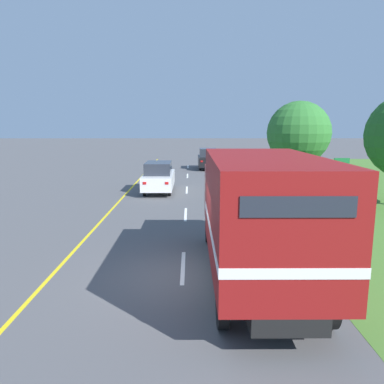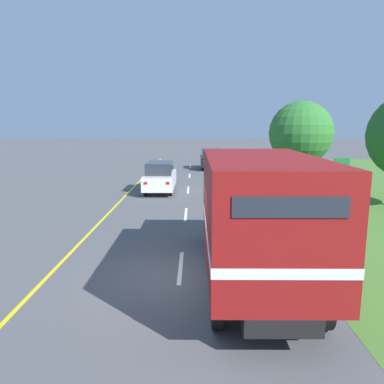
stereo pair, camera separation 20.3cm
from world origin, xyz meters
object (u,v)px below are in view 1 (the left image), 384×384
(delineator_post, at_px, (301,226))
(horse_trailer_truck, at_px, (258,211))
(lead_car_black_ahead, at_px, (208,159))
(highway_sign, at_px, (325,183))
(lead_car_white, at_px, (159,177))
(roadside_tree_mid, at_px, (299,133))

(delineator_post, bearing_deg, horse_trailer_truck, -121.74)
(lead_car_black_ahead, relative_size, highway_sign, 1.39)
(highway_sign, xyz_separation_m, delineator_post, (-1.38, -1.60, -1.36))
(horse_trailer_truck, distance_m, delineator_post, 4.64)
(lead_car_black_ahead, bearing_deg, horse_trailer_truck, -89.75)
(lead_car_black_ahead, height_order, highway_sign, highway_sign)
(delineator_post, bearing_deg, lead_car_white, 121.89)
(lead_car_black_ahead, xyz_separation_m, roadside_tree_mid, (6.10, -8.10, 2.57))
(roadside_tree_mid, distance_m, delineator_post, 14.43)
(horse_trailer_truck, relative_size, highway_sign, 2.71)
(lead_car_white, distance_m, lead_car_black_ahead, 12.52)
(lead_car_white, relative_size, highway_sign, 1.54)
(lead_car_white, bearing_deg, delineator_post, -58.11)
(horse_trailer_truck, relative_size, roadside_tree_mid, 1.33)
(highway_sign, distance_m, roadside_tree_mid, 12.35)
(roadside_tree_mid, height_order, delineator_post, roadside_tree_mid)
(lead_car_black_ahead, relative_size, delineator_post, 4.18)
(lead_car_black_ahead, distance_m, highway_sign, 20.49)
(lead_car_white, relative_size, delineator_post, 4.64)
(lead_car_black_ahead, bearing_deg, delineator_post, -83.61)
(roadside_tree_mid, bearing_deg, horse_trailer_truck, -109.02)
(lead_car_white, height_order, lead_car_black_ahead, lead_car_black_ahead)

